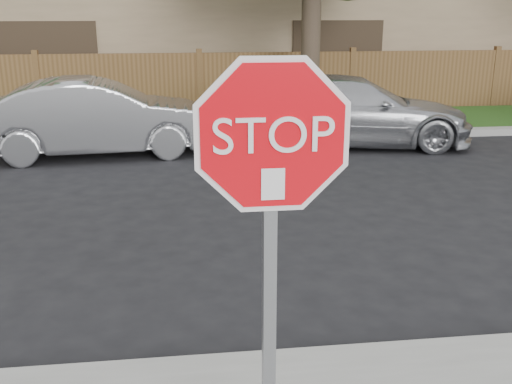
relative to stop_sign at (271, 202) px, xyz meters
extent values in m
plane|color=black|center=(0.10, 1.48, -1.83)|extent=(90.00, 90.00, 0.00)
cube|color=gray|center=(0.10, 9.63, -1.75)|extent=(70.00, 0.30, 0.15)
cube|color=#1E4714|center=(0.10, 11.28, -1.77)|extent=(70.00, 3.00, 0.12)
cube|color=brown|center=(0.10, 12.88, -1.03)|extent=(70.00, 0.12, 1.60)
cylinder|color=#382B21|center=(2.60, 11.18, 0.13)|extent=(0.44, 0.44, 3.92)
cube|color=gray|center=(0.00, 0.05, -0.58)|extent=(0.07, 0.06, 2.30)
cylinder|color=white|center=(0.00, -0.02, 0.32)|extent=(1.01, 0.02, 1.01)
cylinder|color=red|center=(0.00, -0.03, 0.32)|extent=(0.93, 0.02, 0.93)
cube|color=white|center=(0.00, -0.05, 0.10)|extent=(0.11, 0.00, 0.15)
imported|color=#A6A7AA|center=(-1.97, 8.78, -1.11)|extent=(4.49, 1.90, 1.44)
imported|color=#B5B8BD|center=(3.02, 9.08, -1.13)|extent=(5.03, 2.63, 1.39)
camera|label=1|loc=(-0.41, -2.65, 0.88)|focal=42.00mm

